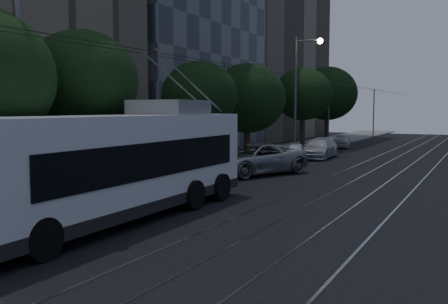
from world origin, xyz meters
The scene contains 17 objects.
ground centered at (0.00, 0.00, 0.00)m, with size 120.00×120.00×0.00m, color black.
sidewalk centered at (-7.50, 20.00, 0.07)m, with size 5.00×90.00×0.15m, color gray.
tram_rails centered at (2.50, 20.00, 0.01)m, with size 4.52×90.00×0.02m.
overhead_wires centered at (-4.97, 20.00, 3.47)m, with size 2.23×90.00×6.00m.
trolleybus centered at (-2.90, -2.00, 1.79)m, with size 2.92×13.08×5.63m.
pickup_silver centered at (-3.64, 10.14, 0.84)m, with size 2.79×6.05×1.68m, color #93969A.
car_white_a centered at (-3.54, 15.96, 0.71)m, with size 1.67×4.16×1.42m, color silver.
car_white_b centered at (-3.20, 20.46, 0.71)m, with size 1.98×4.88×1.42m, color silver.
car_white_c centered at (-4.30, 25.67, 0.60)m, with size 1.28×3.66×1.20m, color silver.
car_white_d centered at (-4.30, 30.99, 0.62)m, with size 1.46×3.62×1.23m, color silver.
tree_1 centered at (-6.50, 0.31, 4.60)m, with size 4.40×4.40×6.61m.
tree_2 centered at (-6.50, 9.21, 4.26)m, with size 4.17×4.17×6.16m.
tree_3 centered at (-7.00, 16.40, 4.26)m, with size 5.22×5.22×6.62m.
tree_4 centered at (-6.50, 26.37, 4.77)m, with size 4.93×4.93×7.01m.
tree_5 centered at (-6.50, 33.63, 5.03)m, with size 5.79×5.79×7.65m.
streetlamp_near centered at (-4.79, -3.66, 5.83)m, with size 2.34×0.44×9.64m.
streetlamp_far centered at (-5.40, 22.55, 5.52)m, with size 2.23×0.44×9.08m.
Camera 1 is at (7.50, -14.32, 3.58)m, focal length 40.00 mm.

